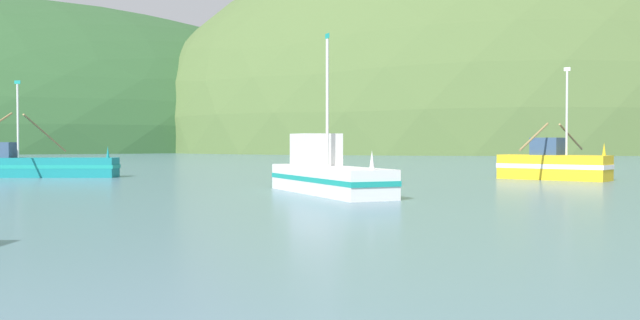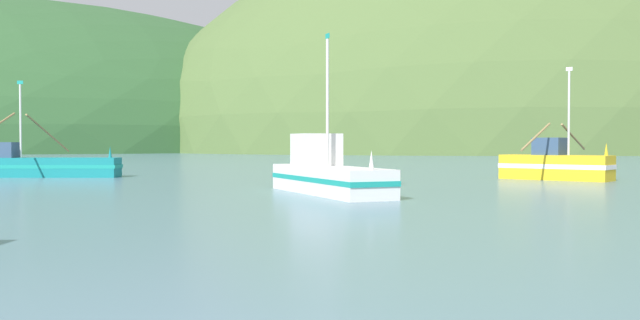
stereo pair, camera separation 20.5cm
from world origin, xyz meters
TOP-DOWN VIEW (x-y plane):
  - hill_far_center at (91.96, 161.09)m, footprint 187.27×149.81m
  - hill_mid_right at (-37.93, 210.22)m, footprint 215.28×172.22m
  - fishing_boat_yellow at (21.87, 30.35)m, footprint 7.44×5.95m
  - fishing_boat_white at (6.84, 23.31)m, footprint 3.26×8.62m
  - fishing_boat_teal at (-7.85, 40.90)m, footprint 11.92×15.37m

SIDE VIEW (x-z plane):
  - hill_far_center at x=91.96m, z-range -53.71..53.71m
  - hill_mid_right at x=-37.93m, z-range -40.07..40.07m
  - fishing_boat_teal at x=-7.85m, z-range -2.19..3.62m
  - fishing_boat_white at x=6.84m, z-range -2.50..4.05m
  - fishing_boat_yellow at x=21.87m, z-range -2.27..3.98m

